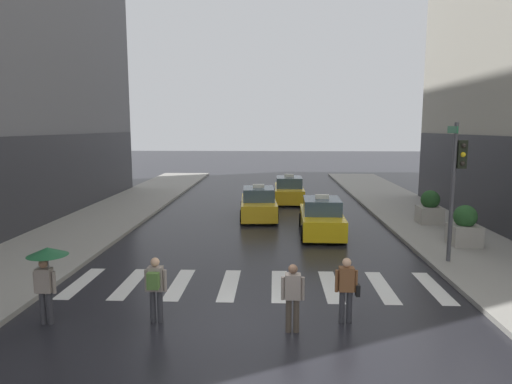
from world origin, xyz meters
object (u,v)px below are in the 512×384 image
pedestrian_with_umbrella (46,264)px  planter_near_corner (465,227)px  taxi_third (289,191)px  taxi_lead (321,218)px  planter_mid_block (430,208)px  traffic_light_pole (457,173)px  pedestrian_with_backpack (155,285)px  pedestrian_plain_coat (293,294)px  taxi_second (258,204)px  pedestrian_with_handbag (347,286)px

pedestrian_with_umbrella → planter_near_corner: bearing=29.9°
taxi_third → taxi_lead: bearing=-82.3°
taxi_lead → planter_mid_block: 5.75m
traffic_light_pole → pedestrian_with_umbrella: bearing=-155.8°
taxi_lead → pedestrian_with_umbrella: size_ratio=2.36×
pedestrian_with_backpack → planter_mid_block: 15.52m
traffic_light_pole → pedestrian_plain_coat: size_ratio=2.91×
traffic_light_pole → pedestrian_with_backpack: size_ratio=2.91×
taxi_second → planter_mid_block: 8.58m
taxi_second → planter_mid_block: size_ratio=2.89×
taxi_third → planter_near_corner: size_ratio=2.84×
taxi_lead → taxi_second: same height
traffic_light_pole → planter_mid_block: (1.38, 6.39, -2.38)m
pedestrian_with_handbag → planter_near_corner: (5.76, 7.10, -0.06)m
pedestrian_with_umbrella → planter_near_corner: pedestrian_with_umbrella is taller
taxi_third → traffic_light_pole: bearing=-68.4°
taxi_third → planter_mid_block: bearing=-46.1°
pedestrian_with_backpack → planter_mid_block: (10.48, 11.45, -0.10)m
pedestrian_plain_coat → planter_near_corner: 10.45m
taxi_lead → planter_near_corner: size_ratio=2.87×
pedestrian_plain_coat → taxi_lead: bearing=80.3°
taxi_lead → pedestrian_with_umbrella: bearing=-127.9°
taxi_third → pedestrian_with_handbag: (0.83, -18.14, 0.21)m
taxi_second → planter_near_corner: (8.37, -5.83, 0.15)m
traffic_light_pole → pedestrian_with_backpack: traffic_light_pole is taller
taxi_second → pedestrian_plain_coat: size_ratio=2.80×
taxi_lead → planter_near_corner: bearing=-23.1°
pedestrian_plain_coat → planter_near_corner: planter_near_corner is taller
taxi_lead → pedestrian_with_backpack: bearing=-117.7°
traffic_light_pole → taxi_lead: traffic_light_pole is taller
taxi_second → pedestrian_plain_coat: (1.27, -13.49, 0.21)m
traffic_light_pole → taxi_third: bearing=111.6°
taxi_lead → planter_near_corner: (5.40, -2.30, 0.15)m
pedestrian_plain_coat → planter_mid_block: bearing=58.9°
planter_near_corner → taxi_lead: bearing=156.9°
pedestrian_with_umbrella → planter_near_corner: size_ratio=1.21×
pedestrian_with_umbrella → pedestrian_with_handbag: 7.29m
traffic_light_pole → pedestrian_with_backpack: bearing=-150.9°
taxi_second → taxi_third: bearing=71.1°
planter_mid_block → pedestrian_with_handbag: bearing=-117.3°
pedestrian_with_handbag → planter_mid_block: size_ratio=1.03×
taxi_second → pedestrian_with_handbag: size_ratio=2.80×
pedestrian_with_umbrella → pedestrian_with_backpack: pedestrian_with_umbrella is taller
taxi_lead → pedestrian_plain_coat: (-1.70, -9.96, 0.21)m
taxi_lead → taxi_second: bearing=130.1°
traffic_light_pole → taxi_second: size_ratio=1.04×
pedestrian_with_umbrella → planter_mid_block: size_ratio=1.21×
pedestrian_with_backpack → planter_mid_block: bearing=47.5°
pedestrian_with_umbrella → pedestrian_with_backpack: size_ratio=1.18×
taxi_second → planter_mid_block: bearing=-11.2°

